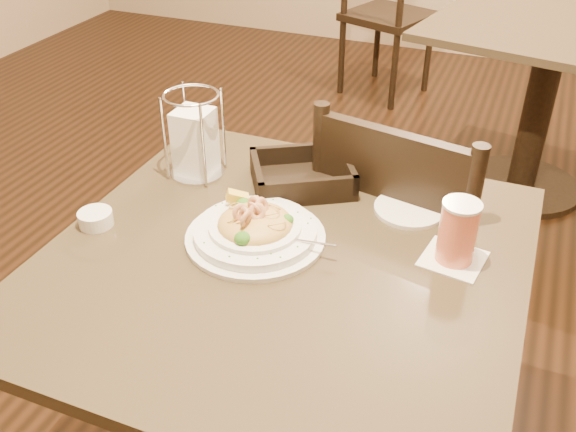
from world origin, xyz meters
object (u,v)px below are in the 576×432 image
at_px(side_plate, 409,209).
at_px(napkin_caddy, 195,140).
at_px(background_table, 544,81).
at_px(drink_glass, 458,232).
at_px(bread_basket, 302,177).
at_px(main_table, 284,345).
at_px(pasta_bowl, 255,229).
at_px(dining_chair_far, 384,9).
at_px(butter_ramekin, 96,218).
at_px(dining_chair_near, 403,259).

bearing_deg(side_plate, napkin_caddy, -177.12).
distance_m(background_table, drink_glass, 1.71).
bearing_deg(background_table, bread_basket, -107.38).
height_order(drink_glass, side_plate, drink_glass).
height_order(main_table, pasta_bowl, pasta_bowl).
bearing_deg(dining_chair_far, butter_ramekin, 110.79).
xyz_separation_m(pasta_bowl, butter_ramekin, (-0.33, -0.08, -0.01)).
relative_size(dining_chair_near, pasta_bowl, 2.99).
height_order(background_table, drink_glass, drink_glass).
bearing_deg(main_table, butter_ramekin, -173.40).
height_order(pasta_bowl, bread_basket, pasta_bowl).
relative_size(dining_chair_far, butter_ramekin, 13.19).
distance_m(napkin_caddy, side_plate, 0.50).
relative_size(main_table, background_table, 0.85).
distance_m(background_table, butter_ramekin, 2.03).
bearing_deg(dining_chair_far, dining_chair_near, 125.29).
distance_m(main_table, side_plate, 0.39).
relative_size(dining_chair_near, butter_ramekin, 13.19).
distance_m(main_table, dining_chair_near, 0.44).
relative_size(dining_chair_far, side_plate, 6.24).
distance_m(napkin_caddy, butter_ramekin, 0.29).
relative_size(dining_chair_far, drink_glass, 7.28).
xyz_separation_m(dining_chair_near, napkin_caddy, (-0.47, -0.19, 0.34)).
xyz_separation_m(dining_chair_near, bread_basket, (-0.22, -0.15, 0.28)).
relative_size(background_table, side_plate, 7.11).
relative_size(background_table, napkin_caddy, 5.27).
bearing_deg(dining_chair_near, dining_chair_far, -62.11).
bearing_deg(napkin_caddy, dining_chair_near, 22.24).
bearing_deg(napkin_caddy, side_plate, 2.88).
bearing_deg(bread_basket, pasta_bowl, -92.62).
bearing_deg(napkin_caddy, background_table, 65.20).
bearing_deg(napkin_caddy, butter_ramekin, -108.56).
relative_size(drink_glass, napkin_caddy, 0.64).
height_order(dining_chair_far, bread_basket, dining_chair_far).
bearing_deg(drink_glass, napkin_caddy, 169.77).
relative_size(main_table, dining_chair_far, 0.97).
xyz_separation_m(pasta_bowl, side_plate, (0.26, 0.22, -0.02)).
xyz_separation_m(dining_chair_far, drink_glass, (0.78, -2.50, 0.32)).
distance_m(bread_basket, napkin_caddy, 0.26).
bearing_deg(background_table, drink_glass, -93.79).
relative_size(side_plate, butter_ramekin, 2.11).
height_order(main_table, bread_basket, bread_basket).
relative_size(drink_glass, bread_basket, 0.46).
xyz_separation_m(dining_chair_far, side_plate, (0.66, -2.36, 0.26)).
bearing_deg(dining_chair_near, pasta_bowl, 70.44).
bearing_deg(dining_chair_near, drink_glass, 127.19).
bearing_deg(background_table, pasta_bowl, -105.52).
bearing_deg(background_table, side_plate, -98.42).
distance_m(dining_chair_far, drink_glass, 2.64).
height_order(drink_glass, bread_basket, drink_glass).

